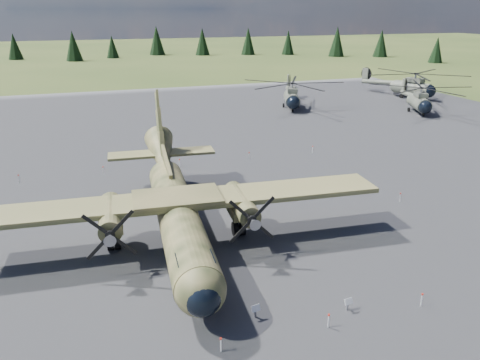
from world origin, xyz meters
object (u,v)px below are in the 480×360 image
object	(u,v)px
transport_plane	(176,204)
helicopter_near	(292,90)
helicopter_mid	(420,94)
helicopter_far	(413,80)

from	to	relation	value
transport_plane	helicopter_near	size ratio (longest dim) A/B	1.29
transport_plane	helicopter_near	xyz separation A→B (m)	(28.13, 41.45, 0.41)
helicopter_near	helicopter_mid	distance (m)	20.73
helicopter_near	helicopter_far	bearing A→B (deg)	24.74
transport_plane	helicopter_mid	bearing A→B (deg)	38.75
transport_plane	helicopter_far	bearing A→B (deg)	43.26
helicopter_near	helicopter_mid	bearing A→B (deg)	-7.93
transport_plane	helicopter_far	distance (m)	69.30
helicopter_mid	helicopter_far	distance (m)	14.07
transport_plane	helicopter_far	xyz separation A→B (m)	(54.02, 43.41, 0.61)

